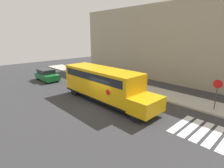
% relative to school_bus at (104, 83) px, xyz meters
% --- Properties ---
extents(ground_plane, '(60.00, 60.00, 0.00)m').
position_rel_school_bus_xyz_m(ground_plane, '(0.85, -1.01, -1.73)').
color(ground_plane, '#333335').
extents(sidewalk_strip, '(44.00, 3.00, 0.15)m').
position_rel_school_bus_xyz_m(sidewalk_strip, '(0.85, 5.49, -1.65)').
color(sidewalk_strip, '#B2ADA3').
rests_on(sidewalk_strip, ground).
extents(building_backdrop, '(32.00, 4.00, 9.77)m').
position_rel_school_bus_xyz_m(building_backdrop, '(0.85, 11.99, 3.16)').
color(building_backdrop, '#9E937F').
rests_on(building_backdrop, ground).
extents(crosswalk_stripes, '(5.40, 3.20, 0.01)m').
position_rel_school_bus_xyz_m(crosswalk_stripes, '(9.44, 0.99, -1.72)').
color(crosswalk_stripes, white).
rests_on(crosswalk_stripes, ground).
extents(school_bus, '(10.12, 2.57, 3.01)m').
position_rel_school_bus_xyz_m(school_bus, '(0.00, 0.00, 0.00)').
color(school_bus, '#EAA80F').
rests_on(school_bus, ground).
extents(parked_car, '(4.04, 1.80, 1.51)m').
position_rel_school_bus_xyz_m(parked_car, '(-11.12, -0.52, -0.98)').
color(parked_car, '#196B2D').
rests_on(parked_car, ground).
extents(stop_sign, '(0.68, 0.10, 2.63)m').
position_rel_school_bus_xyz_m(stop_sign, '(7.82, 4.89, 0.00)').
color(stop_sign, '#38383A').
rests_on(stop_sign, ground).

